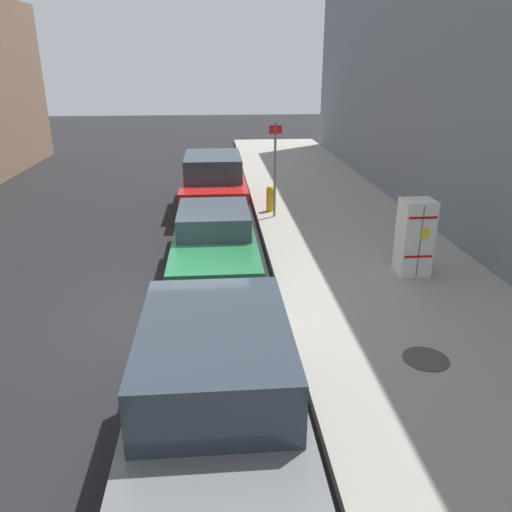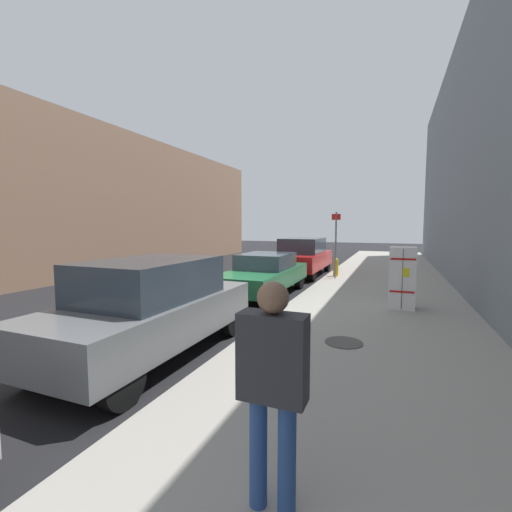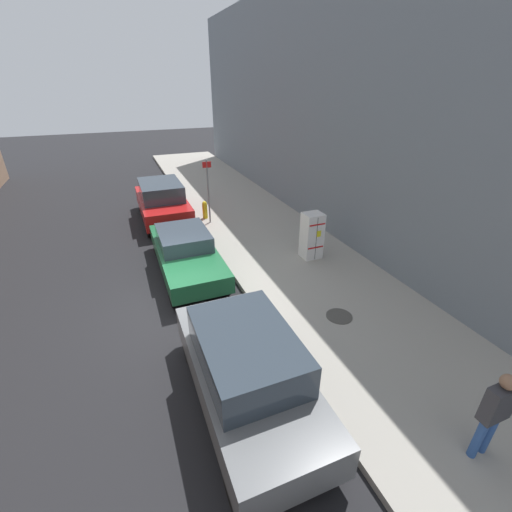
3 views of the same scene
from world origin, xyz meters
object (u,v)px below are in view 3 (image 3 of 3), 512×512
at_px(discarded_refrigerator, 312,236).
at_px(street_sign_post, 208,189).
at_px(pedestrian_walking_far, 495,410).
at_px(parked_suv_gray, 247,369).
at_px(parked_suv_red, 162,201).
at_px(fire_hydrant, 205,210).
at_px(parked_sedan_green, 186,251).

bearing_deg(discarded_refrigerator, street_sign_post, -61.63).
bearing_deg(pedestrian_walking_far, street_sign_post, -35.76).
bearing_deg(parked_suv_gray, pedestrian_walking_far, 141.41).
bearing_deg(parked_suv_red, fire_hydrant, 150.41).
xyz_separation_m(fire_hydrant, parked_suv_gray, (1.72, 10.00, 0.33)).
xyz_separation_m(fire_hydrant, parked_sedan_green, (1.72, 4.22, 0.16)).
xyz_separation_m(discarded_refrigerator, pedestrian_walking_far, (1.04, 7.41, 0.23)).
height_order(street_sign_post, parked_suv_red, street_sign_post).
height_order(parked_suv_red, parked_sedan_green, parked_suv_red).
bearing_deg(discarded_refrigerator, parked_suv_red, -55.26).
relative_size(street_sign_post, parked_sedan_green, 0.57).
bearing_deg(pedestrian_walking_far, parked_sedan_green, -21.47).
xyz_separation_m(discarded_refrigerator, parked_suv_gray, (4.25, 4.85, -0.08)).
xyz_separation_m(pedestrian_walking_far, parked_sedan_green, (3.20, -8.33, -0.48)).
bearing_deg(parked_suv_gray, parked_sedan_green, -90.00).
height_order(fire_hydrant, parked_suv_gray, parked_suv_gray).
distance_m(fire_hydrant, parked_sedan_green, 4.56).
bearing_deg(discarded_refrigerator, parked_suv_gray, 48.80).
distance_m(pedestrian_walking_far, parked_suv_gray, 4.11).
xyz_separation_m(discarded_refrigerator, parked_suv_red, (4.25, -6.12, -0.07)).
bearing_deg(parked_suv_gray, street_sign_post, -100.78).
distance_m(fire_hydrant, pedestrian_walking_far, 12.66).
xyz_separation_m(fire_hydrant, parked_suv_red, (1.72, -0.98, 0.33)).
bearing_deg(parked_sedan_green, pedestrian_walking_far, 111.04).
xyz_separation_m(pedestrian_walking_far, parked_suv_red, (3.20, -13.53, -0.31)).
xyz_separation_m(parked_sedan_green, parked_suv_gray, (-0.00, 5.78, 0.17)).
height_order(discarded_refrigerator, parked_suv_red, discarded_refrigerator).
xyz_separation_m(street_sign_post, parked_suv_red, (1.79, -1.57, -0.78)).
relative_size(discarded_refrigerator, parked_suv_red, 0.35).
distance_m(parked_sedan_green, parked_suv_gray, 5.78).
bearing_deg(street_sign_post, parked_suv_gray, 79.22).
distance_m(discarded_refrigerator, parked_suv_red, 7.45).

